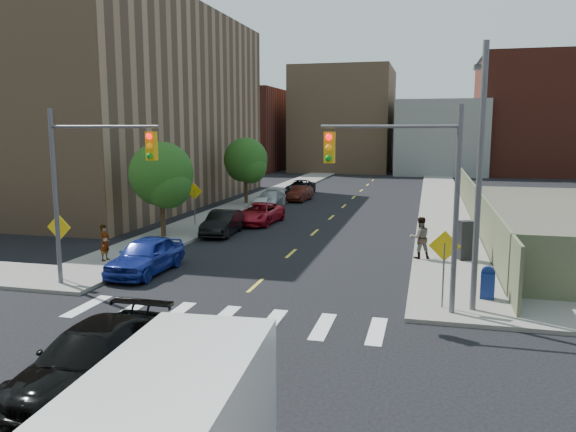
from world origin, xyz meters
The scene contains 29 objects.
ground centered at (0.00, 0.00, 0.00)m, with size 160.00×160.00×0.00m, color black.
sidewalk_nw centered at (-7.75, 41.50, 0.07)m, with size 3.50×73.00×0.15m, color gray.
sidewalk_ne centered at (7.75, 41.50, 0.07)m, with size 3.50×73.00×0.15m, color gray.
fence_north centered at (9.60, 28.00, 1.25)m, with size 0.12×44.00×2.50m, color #606A4A.
building_nw centered at (-22.00, 30.00, 8.00)m, with size 22.00×30.00×16.00m, color #8C6B4C.
bg_bldg_west centered at (-22.00, 70.00, 6.00)m, with size 14.00×18.00×12.00m, color #592319.
bg_bldg_midwest centered at (-6.00, 72.00, 7.50)m, with size 14.00×16.00×15.00m, color #8C6B4C.
bg_bldg_center centered at (8.00, 70.00, 5.00)m, with size 12.00×16.00×10.00m, color gray.
bg_bldg_east centered at (22.00, 72.00, 8.00)m, with size 18.00×18.00×16.00m, color #592319.
signal_nw centered at (-5.98, 6.00, 4.53)m, with size 4.59×0.30×7.00m.
signal_ne centered at (5.98, 6.00, 4.53)m, with size 4.59×0.30×7.00m.
streetlight_ne centered at (8.20, 6.90, 5.22)m, with size 0.25×3.70×9.00m.
warn_sign_nw centered at (-7.80, 6.50, 1.99)m, with size 1.06×0.06×2.83m.
warn_sign_ne centered at (7.20, 6.50, 1.99)m, with size 1.06×0.06×2.83m.
warn_sign_midwest centered at (-7.80, 20.00, 1.99)m, with size 1.06×0.06×2.83m.
tree_west_near centered at (-8.00, 16.05, 3.48)m, with size 3.66×3.64×5.52m.
tree_west_far centered at (-8.00, 31.05, 3.48)m, with size 3.66×3.64×5.52m.
parked_car_blue centered at (-5.19, 8.69, 0.79)m, with size 1.87×4.65×1.59m, color navy.
parked_car_black centered at (-5.12, 17.92, 0.72)m, with size 1.52×4.35×1.43m, color black.
parked_car_red centered at (-4.20, 22.20, 0.68)m, with size 2.27×4.91×1.37m, color #AA1122.
parked_car_silver centered at (-5.50, 29.40, 0.68)m, with size 1.90×4.67×1.35m, color #9EA0A5.
parked_car_white centered at (-5.50, 27.09, 0.63)m, with size 1.48×3.69×1.26m, color silver.
parked_car_maroon centered at (-4.20, 34.44, 0.64)m, with size 1.36×3.91×1.29m, color #3C120C.
parked_car_grey centered at (-5.30, 39.33, 0.68)m, with size 2.25×4.88×1.36m, color black.
black_sedan centered at (-1.10, -1.61, 0.77)m, with size 2.15×5.28×1.53m, color black.
mailbox centered at (8.80, 7.94, 0.73)m, with size 0.52×0.41×1.20m.
payphone centered at (8.35, 14.06, 1.07)m, with size 0.55×0.45×1.85m, color black.
pedestrian_west centered at (-7.90, 9.87, 0.99)m, with size 0.61×0.40×1.68m, color gray.
pedestrian_east centered at (6.30, 13.89, 1.14)m, with size 0.96×0.75×1.98m, color gray.
Camera 1 is at (6.58, -12.83, 6.23)m, focal length 35.00 mm.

